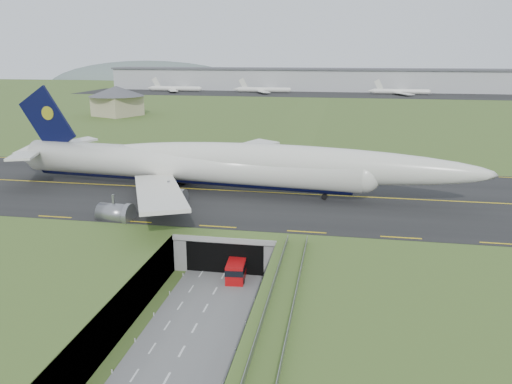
# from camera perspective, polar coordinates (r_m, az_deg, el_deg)

# --- Properties ---
(ground) EXTENTS (900.00, 900.00, 0.00)m
(ground) POSITION_cam_1_polar(r_m,az_deg,el_deg) (70.36, -5.12, -12.06)
(ground) COLOR #425B24
(ground) RESTS_ON ground
(airfield_deck) EXTENTS (800.00, 800.00, 6.00)m
(airfield_deck) POSITION_cam_1_polar(r_m,az_deg,el_deg) (69.02, -5.18, -9.86)
(airfield_deck) COLOR gray
(airfield_deck) RESTS_ON ground
(trench_road) EXTENTS (12.00, 75.00, 0.20)m
(trench_road) POSITION_cam_1_polar(r_m,az_deg,el_deg) (64.04, -6.91, -15.04)
(trench_road) COLOR slate
(trench_road) RESTS_ON ground
(taxiway) EXTENTS (800.00, 44.00, 0.18)m
(taxiway) POSITION_cam_1_polar(r_m,az_deg,el_deg) (98.17, -0.26, -0.01)
(taxiway) COLOR black
(taxiway) RESTS_ON airfield_deck
(tunnel_portal) EXTENTS (17.00, 22.30, 6.00)m
(tunnel_portal) POSITION_cam_1_polar(r_m,az_deg,el_deg) (83.83, -2.24, -4.80)
(tunnel_portal) COLOR gray
(tunnel_portal) RESTS_ON ground
(guideway) EXTENTS (3.00, 53.00, 7.05)m
(guideway) POSITION_cam_1_polar(r_m,az_deg,el_deg) (49.56, 1.70, -17.87)
(guideway) COLOR #A8A8A3
(guideway) RESTS_ON ground
(jumbo_jet) EXTENTS (98.04, 62.20, 20.67)m
(jumbo_jet) POSITION_cam_1_polar(r_m,az_deg,el_deg) (97.13, -4.25, 3.11)
(jumbo_jet) COLOR silver
(jumbo_jet) RESTS_ON ground
(shuttle_tram) EXTENTS (3.19, 7.25, 2.90)m
(shuttle_tram) POSITION_cam_1_polar(r_m,az_deg,el_deg) (75.51, -2.17, -8.63)
(shuttle_tram) COLOR #AB0B0D
(shuttle_tram) RESTS_ON ground
(service_building) EXTENTS (30.89, 30.89, 12.71)m
(service_building) POSITION_cam_1_polar(r_m,az_deg,el_deg) (224.60, -15.62, 10.28)
(service_building) COLOR tan
(service_building) RESTS_ON ground
(cargo_terminal) EXTENTS (320.00, 67.00, 15.60)m
(cargo_terminal) POSITION_cam_1_polar(r_m,az_deg,el_deg) (360.28, 7.39, 12.64)
(cargo_terminal) COLOR #B2B2B2
(cargo_terminal) RESTS_ON ground
(distant_hills) EXTENTS (700.00, 91.00, 60.00)m
(distant_hills) POSITION_cam_1_polar(r_m,az_deg,el_deg) (493.66, 15.73, 10.92)
(distant_hills) COLOR #576962
(distant_hills) RESTS_ON ground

